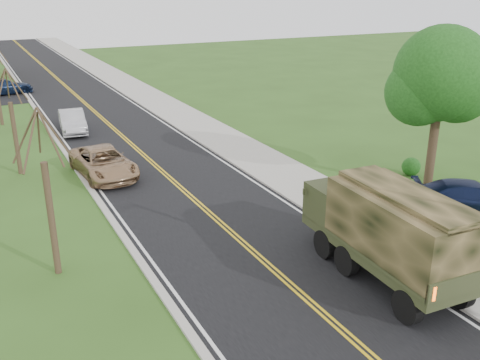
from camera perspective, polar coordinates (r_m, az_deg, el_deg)
road at (r=49.86m, az=-16.51°, el=8.13°), size 8.00×120.00×0.01m
curb_right at (r=50.75m, az=-11.89°, el=8.79°), size 0.30×120.00×0.12m
sidewalk_right at (r=51.23m, az=-9.99°, el=9.01°), size 3.20×120.00×0.10m
curb_left at (r=49.28m, az=-21.26°, el=7.50°), size 0.30×120.00×0.10m
leafy_tree at (r=27.22m, az=20.64°, el=9.87°), size 4.83×4.50×8.10m
bare_tree_a at (r=19.54m, az=-19.65°, el=-2.59°), size 1.93×2.26×6.08m
bare_tree_b at (r=31.01m, az=-22.94°, el=4.97°), size 1.83×2.14×5.73m
military_truck at (r=18.99m, az=15.62°, el=-4.82°), size 2.78×7.16×3.51m
suv_champagne at (r=29.61m, az=-14.36°, el=1.82°), size 2.97×5.66×1.52m
sedan_silver at (r=39.12m, az=-17.44°, el=5.97°), size 2.04×4.74×1.52m
pickup_navy at (r=26.19m, az=23.42°, el=-1.75°), size 5.42×4.49×1.48m
utility_box_near at (r=19.83m, az=24.07°, el=-9.72°), size 0.69×0.61×0.80m
lot_car_navy at (r=54.98m, az=-23.89°, el=9.09°), size 5.36×2.90×1.47m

